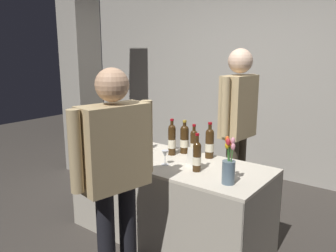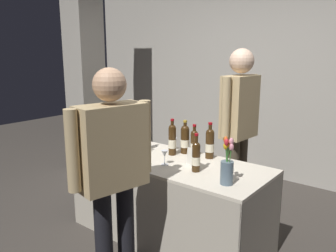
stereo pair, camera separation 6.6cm
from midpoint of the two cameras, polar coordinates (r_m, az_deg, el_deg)
The scene contains 21 objects.
ground_plane at distance 3.29m, azimuth -0.61°, elevation -18.02°, with size 12.00×12.00×0.00m, color #38332D.
back_partition at distance 4.69m, azimuth 15.57°, elevation 8.63°, with size 6.14×0.12×2.78m, color #9E998E.
concrete_pillar at distance 4.86m, azimuth -14.88°, elevation 11.39°, with size 0.40×0.40×3.22m, color gray.
tasting_table at distance 3.06m, azimuth -0.63°, elevation -9.64°, with size 1.78×0.72×0.74m.
featured_wine_bottle at distance 3.13m, azimuth 2.22°, elevation -2.15°, with size 0.08×0.08×0.31m.
display_bottle_0 at distance 2.67m, azimuth 4.16°, elevation -5.00°, with size 0.07×0.07×0.31m.
display_bottle_1 at distance 3.08m, azimuth 0.04°, elevation -2.22°, with size 0.07×0.07×0.33m.
display_bottle_2 at distance 3.49m, azimuth -6.54°, elevation -0.49°, with size 0.07×0.07×0.35m.
display_bottle_3 at distance 3.29m, azimuth -7.22°, elevation -1.43°, with size 0.08×0.08×0.34m.
display_bottle_4 at distance 3.06m, azimuth 3.74°, elevation -2.74°, with size 0.07×0.07×0.29m.
display_bottle_5 at distance 3.03m, azimuth -6.20°, elevation -2.39°, with size 0.07×0.07×0.36m.
display_bottle_6 at distance 3.01m, azimuth 6.36°, elevation -2.80°, with size 0.08×0.08×0.32m.
display_bottle_7 at distance 3.03m, azimuth -8.44°, elevation -2.52°, with size 0.07×0.07×0.35m.
display_bottle_8 at distance 3.23m, azimuth -4.78°, elevation -1.80°, with size 0.07×0.07×0.31m.
wine_glass_near_vendor at distance 3.61m, azimuth -7.85°, elevation -0.84°, with size 0.07×0.07×0.14m.
wine_glass_mid at distance 2.83m, azimuth -1.18°, elevation -4.78°, with size 0.07×0.07×0.12m.
wine_glass_near_taster at distance 3.23m, azimuth 0.14°, elevation -2.57°, with size 0.08×0.08×0.12m.
flower_vase at distance 2.45m, azimuth 9.36°, elevation -6.77°, with size 0.10×0.09×0.34m.
brochure_stand at distance 2.80m, azimuth 3.56°, elevation -5.32°, with size 0.15×0.01×0.14m, color silver.
vendor_presenter at distance 3.36m, azimuth 11.05°, elevation 1.03°, with size 0.24×0.55×1.69m.
taster_foreground_right at distance 2.27m, azimuth -9.75°, elevation -6.39°, with size 0.29×0.61×1.57m.
Camera 1 is at (1.71, -2.26, 1.67)m, focal length 36.37 mm.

